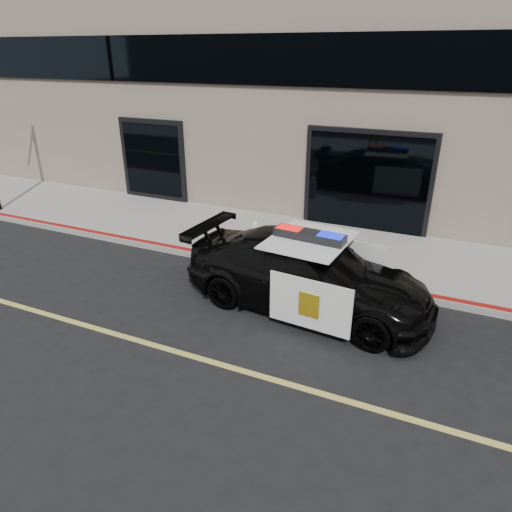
% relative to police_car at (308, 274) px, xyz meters
% --- Properties ---
extents(ground, '(120.00, 120.00, 0.00)m').
position_rel_police_car_xyz_m(ground, '(1.16, -2.39, -0.73)').
color(ground, black).
rests_on(ground, ground).
extents(sidewalk_n, '(60.00, 3.50, 0.15)m').
position_rel_police_car_xyz_m(sidewalk_n, '(1.16, 2.86, -0.65)').
color(sidewalk_n, gray).
rests_on(sidewalk_n, ground).
extents(building_n, '(60.00, 7.00, 12.00)m').
position_rel_police_car_xyz_m(building_n, '(1.16, 8.11, 5.27)').
color(building_n, '#756856').
rests_on(building_n, ground).
extents(police_car, '(2.87, 5.31, 1.62)m').
position_rel_police_car_xyz_m(police_car, '(0.00, 0.00, 0.00)').
color(police_car, black).
rests_on(police_car, ground).
extents(fire_hydrant, '(0.32, 0.44, 0.70)m').
position_rel_police_car_xyz_m(fire_hydrant, '(-2.06, 2.06, -0.25)').
color(fire_hydrant, silver).
rests_on(fire_hydrant, sidewalk_n).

